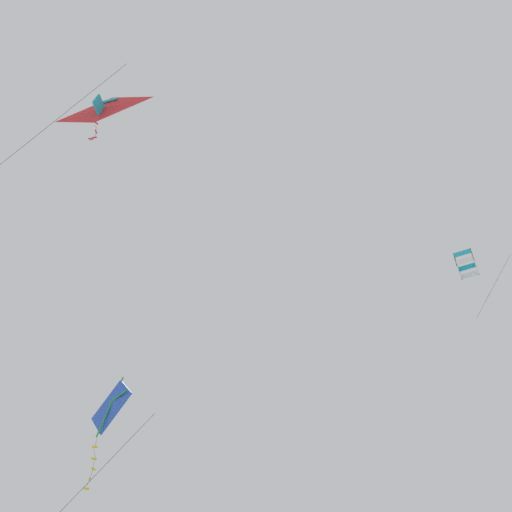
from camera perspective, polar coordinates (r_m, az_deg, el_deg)
The scene contains 3 objects.
kite_delta_far_centre at distance 24.53m, azimuth -13.82°, elevation 12.95°, with size 2.38×3.65×7.09m.
kite_box_mid_left at distance 33.16m, azimuth 18.62°, elevation -0.70°, with size 2.95×2.73×5.85m.
kite_diamond_low_drifter at distance 22.18m, azimuth -13.09°, elevation -13.26°, with size 3.26×3.39×7.73m.
Camera 1 is at (-19.73, -2.56, 15.44)m, focal length 43.87 mm.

